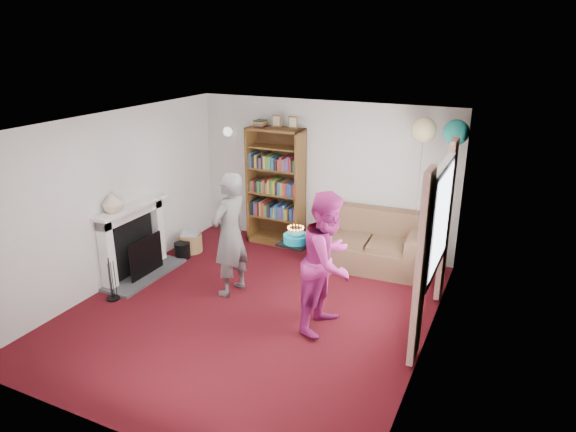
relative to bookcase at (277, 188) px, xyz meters
The scene contains 16 objects.
ground 2.62m from the bookcase, 71.44° to the right, with size 5.00×5.00×0.00m, color #34070A.
wall_back 0.84m from the bookcase, 14.98° to the left, with size 4.50×0.02×2.50m, color silver.
wall_left 2.75m from the bookcase, 122.85° to the right, with size 0.02×5.00×2.50m, color silver.
wall_right 3.82m from the bookcase, 37.21° to the right, with size 0.02×5.00×2.50m, color silver.
ceiling 2.86m from the bookcase, 71.44° to the right, with size 4.50×5.00×0.01m, color white.
fireplace 2.53m from the bookcase, 121.91° to the right, with size 0.55×1.80×1.12m.
window_bay 3.44m from the bookcase, 29.76° to the right, with size 0.14×2.02×2.20m.
wall_sconce 1.32m from the bookcase, behind, with size 0.16×0.23×0.16m.
bookcase is the anchor object (origin of this frame).
sofa 1.92m from the bookcase, ahead, with size 1.67×0.88×0.88m.
wicker_basket 1.73m from the bookcase, 137.76° to the right, with size 0.39×0.39×0.35m.
person_striped 2.00m from the bookcase, 82.45° to the right, with size 0.65×0.42×1.77m, color black.
person_magenta 2.89m from the bookcase, 50.98° to the right, with size 0.86×0.67×1.78m, color #AB2273.
birthday_cake 2.69m from the bookcase, 58.53° to the right, with size 0.37×0.37×0.22m.
balloons 2.95m from the bookcase, ahead, with size 0.80×0.45×1.74m.
mantel_vase 2.81m from the bookcase, 118.77° to the right, with size 0.29×0.29×0.31m, color beige.
Camera 1 is at (3.02, -5.29, 3.52)m, focal length 32.00 mm.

